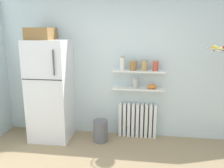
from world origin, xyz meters
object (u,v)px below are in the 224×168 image
object	(u,v)px
storage_jar_0	(122,63)
storage_jar_3	(156,66)
refrigerator	(50,88)
vase	(136,83)
hanging_fruit_basket	(219,49)
storage_jar_1	(133,65)
trash_bin	(101,131)
radiator	(137,120)
storage_jar_2	(144,65)
shelf_bowl	(152,86)

from	to	relation	value
storage_jar_0	storage_jar_3	xyz separation A→B (m)	(0.57, 0.00, -0.03)
refrigerator	vase	size ratio (longest dim) A/B	11.23
storage_jar_3	hanging_fruit_basket	distance (m)	1.00
storage_jar_1	vase	distance (m)	0.32
trash_bin	radiator	bearing A→B (deg)	24.15
storage_jar_2	vase	xyz separation A→B (m)	(-0.14, 0.00, -0.32)
refrigerator	storage_jar_1	xyz separation A→B (m)	(1.43, 0.21, 0.40)
radiator	storage_jar_2	size ratio (longest dim) A/B	3.64
storage_jar_1	vase	bearing A→B (deg)	-0.00
refrigerator	storage_jar_1	bearing A→B (deg)	8.17
radiator	hanging_fruit_basket	world-z (taller)	hanging_fruit_basket
trash_bin	storage_jar_1	bearing A→B (deg)	25.25
storage_jar_2	vase	world-z (taller)	storage_jar_2
radiator	storage_jar_3	distance (m)	1.05
shelf_bowl	storage_jar_0	bearing A→B (deg)	-180.00
storage_jar_2	shelf_bowl	world-z (taller)	storage_jar_2
trash_bin	hanging_fruit_basket	size ratio (longest dim) A/B	1.12
vase	shelf_bowl	bearing A→B (deg)	0.00
storage_jar_3	hanging_fruit_basket	xyz separation A→B (m)	(0.88, -0.34, 0.32)
vase	radiator	bearing A→B (deg)	31.47
storage_jar_0	storage_jar_3	distance (m)	0.57
vase	trash_bin	world-z (taller)	vase
storage_jar_2	vase	size ratio (longest dim) A/B	1.07
refrigerator	radiator	world-z (taller)	refrigerator
storage_jar_1	shelf_bowl	world-z (taller)	storage_jar_1
refrigerator	storage_jar_3	world-z (taller)	refrigerator
storage_jar_2	radiator	bearing A→B (deg)	162.37
radiator	storage_jar_2	world-z (taller)	storage_jar_2
hanging_fruit_basket	storage_jar_0	bearing A→B (deg)	166.96
storage_jar_0	shelf_bowl	distance (m)	0.65
refrigerator	storage_jar_3	bearing A→B (deg)	6.48
storage_jar_0	trash_bin	xyz separation A→B (m)	(-0.34, -0.25, -1.16)
refrigerator	trash_bin	bearing A→B (deg)	-2.96
storage_jar_1	shelf_bowl	size ratio (longest dim) A/B	1.08
storage_jar_1	storage_jar_3	distance (m)	0.38
storage_jar_3	storage_jar_1	bearing A→B (deg)	180.00
radiator	storage_jar_2	distance (m)	1.02
vase	storage_jar_2	bearing A→B (deg)	0.00
storage_jar_1	shelf_bowl	bearing A→B (deg)	-0.00
trash_bin	hanging_fruit_basket	world-z (taller)	hanging_fruit_basket
radiator	storage_jar_1	xyz separation A→B (m)	(-0.09, -0.03, 1.01)
storage_jar_1	shelf_bowl	distance (m)	0.49
storage_jar_1	storage_jar_2	xyz separation A→B (m)	(0.19, -0.00, 0.00)
storage_jar_0	storage_jar_2	distance (m)	0.38
storage_jar_1	storage_jar_3	size ratio (longest dim) A/B	0.99
radiator	refrigerator	bearing A→B (deg)	-171.22
radiator	storage_jar_3	xyz separation A→B (m)	(0.28, -0.03, 1.01)
storage_jar_1	refrigerator	bearing A→B (deg)	-171.83
storage_jar_2	hanging_fruit_basket	world-z (taller)	hanging_fruit_basket
storage_jar_0	vase	size ratio (longest dim) A/B	1.36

